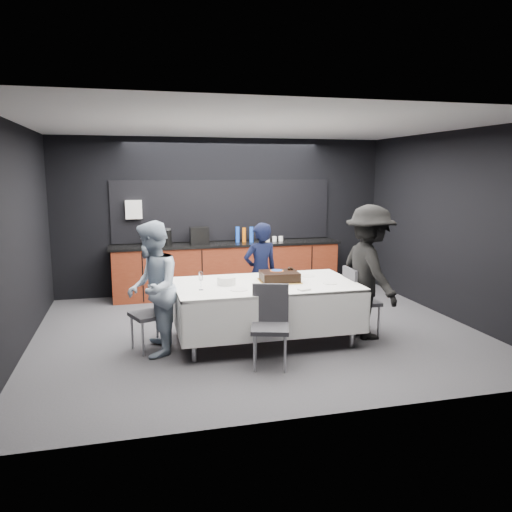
{
  "coord_description": "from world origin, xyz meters",
  "views": [
    {
      "loc": [
        -1.66,
        -6.47,
        2.2
      ],
      "look_at": [
        0.0,
        0.1,
        1.05
      ],
      "focal_mm": 35.0,
      "sensor_mm": 36.0,
      "label": 1
    }
  ],
  "objects_px": {
    "chair_left": "(155,307)",
    "chair_near": "(270,319)",
    "person_left": "(152,289)",
    "person_right": "(369,272)",
    "person_center": "(261,272)",
    "champagne_flute": "(201,277)",
    "party_table": "(265,293)",
    "chair_right": "(357,296)",
    "cake_assembly": "(280,276)",
    "plate_stack": "(226,281)"
  },
  "relations": [
    {
      "from": "chair_left",
      "to": "person_left",
      "type": "distance_m",
      "value": 0.33
    },
    {
      "from": "plate_stack",
      "to": "chair_left",
      "type": "height_order",
      "value": "chair_left"
    },
    {
      "from": "champagne_flute",
      "to": "person_center",
      "type": "bearing_deg",
      "value": 46.02
    },
    {
      "from": "plate_stack",
      "to": "person_right",
      "type": "relative_size",
      "value": 0.13
    },
    {
      "from": "chair_near",
      "to": "person_center",
      "type": "xyz_separation_m",
      "value": [
        0.32,
        1.66,
        0.2
      ]
    },
    {
      "from": "party_table",
      "to": "chair_right",
      "type": "relative_size",
      "value": 2.51
    },
    {
      "from": "party_table",
      "to": "chair_left",
      "type": "bearing_deg",
      "value": 177.68
    },
    {
      "from": "champagne_flute",
      "to": "chair_right",
      "type": "relative_size",
      "value": 0.24
    },
    {
      "from": "person_left",
      "to": "person_right",
      "type": "xyz_separation_m",
      "value": [
        2.81,
        -0.06,
        0.07
      ]
    },
    {
      "from": "cake_assembly",
      "to": "chair_near",
      "type": "height_order",
      "value": "cake_assembly"
    },
    {
      "from": "chair_right",
      "to": "chair_near",
      "type": "bearing_deg",
      "value": -152.75
    },
    {
      "from": "party_table",
      "to": "chair_near",
      "type": "relative_size",
      "value": 2.51
    },
    {
      "from": "party_table",
      "to": "chair_right",
      "type": "distance_m",
      "value": 1.28
    },
    {
      "from": "chair_near",
      "to": "person_right",
      "type": "bearing_deg",
      "value": 21.74
    },
    {
      "from": "cake_assembly",
      "to": "champagne_flute",
      "type": "relative_size",
      "value": 2.44
    },
    {
      "from": "chair_left",
      "to": "chair_near",
      "type": "distance_m",
      "value": 1.51
    },
    {
      "from": "person_right",
      "to": "person_center",
      "type": "bearing_deg",
      "value": 45.69
    },
    {
      "from": "champagne_flute",
      "to": "person_left",
      "type": "distance_m",
      "value": 0.59
    },
    {
      "from": "person_left",
      "to": "person_center",
      "type": "bearing_deg",
      "value": 128.03
    },
    {
      "from": "party_table",
      "to": "champagne_flute",
      "type": "bearing_deg",
      "value": -167.83
    },
    {
      "from": "plate_stack",
      "to": "person_left",
      "type": "distance_m",
      "value": 0.94
    },
    {
      "from": "party_table",
      "to": "cake_assembly",
      "type": "bearing_deg",
      "value": 11.93
    },
    {
      "from": "chair_left",
      "to": "chair_near",
      "type": "relative_size",
      "value": 1.0
    },
    {
      "from": "person_center",
      "to": "person_right",
      "type": "height_order",
      "value": "person_right"
    },
    {
      "from": "chair_left",
      "to": "chair_near",
      "type": "xyz_separation_m",
      "value": [
        1.25,
        -0.84,
        0.0
      ]
    },
    {
      "from": "plate_stack",
      "to": "champagne_flute",
      "type": "bearing_deg",
      "value": -149.4
    },
    {
      "from": "champagne_flute",
      "to": "chair_left",
      "type": "relative_size",
      "value": 0.24
    },
    {
      "from": "plate_stack",
      "to": "chair_left",
      "type": "relative_size",
      "value": 0.25
    },
    {
      "from": "chair_left",
      "to": "person_right",
      "type": "relative_size",
      "value": 0.52
    },
    {
      "from": "person_right",
      "to": "chair_near",
      "type": "bearing_deg",
      "value": 108.49
    },
    {
      "from": "plate_stack",
      "to": "person_left",
      "type": "bearing_deg",
      "value": -171.3
    },
    {
      "from": "chair_right",
      "to": "person_left",
      "type": "bearing_deg",
      "value": -178.56
    },
    {
      "from": "cake_assembly",
      "to": "person_left",
      "type": "height_order",
      "value": "person_left"
    },
    {
      "from": "person_center",
      "to": "person_left",
      "type": "relative_size",
      "value": 0.9
    },
    {
      "from": "champagne_flute",
      "to": "person_center",
      "type": "xyz_separation_m",
      "value": [
        1.03,
        1.06,
        -0.2
      ]
    },
    {
      "from": "person_center",
      "to": "champagne_flute",
      "type": "bearing_deg",
      "value": 34.09
    },
    {
      "from": "champagne_flute",
      "to": "person_left",
      "type": "bearing_deg",
      "value": 173.41
    },
    {
      "from": "party_table",
      "to": "champagne_flute",
      "type": "xyz_separation_m",
      "value": [
        -0.86,
        -0.19,
        0.3
      ]
    },
    {
      "from": "chair_right",
      "to": "person_center",
      "type": "xyz_separation_m",
      "value": [
        -1.11,
        0.93,
        0.2
      ]
    },
    {
      "from": "party_table",
      "to": "plate_stack",
      "type": "xyz_separation_m",
      "value": [
        -0.51,
        0.02,
        0.19
      ]
    },
    {
      "from": "chair_right",
      "to": "person_left",
      "type": "xyz_separation_m",
      "value": [
        -2.71,
        -0.07,
        0.28
      ]
    },
    {
      "from": "person_left",
      "to": "cake_assembly",
      "type": "bearing_deg",
      "value": 101.8
    },
    {
      "from": "champagne_flute",
      "to": "chair_near",
      "type": "xyz_separation_m",
      "value": [
        0.71,
        -0.6,
        -0.4
      ]
    },
    {
      "from": "chair_left",
      "to": "person_right",
      "type": "distance_m",
      "value": 2.81
    },
    {
      "from": "chair_right",
      "to": "person_center",
      "type": "height_order",
      "value": "person_center"
    },
    {
      "from": "cake_assembly",
      "to": "person_right",
      "type": "relative_size",
      "value": 0.31
    },
    {
      "from": "chair_near",
      "to": "person_left",
      "type": "relative_size",
      "value": 0.57
    },
    {
      "from": "champagne_flute",
      "to": "person_center",
      "type": "height_order",
      "value": "person_center"
    },
    {
      "from": "party_table",
      "to": "chair_near",
      "type": "height_order",
      "value": "chair_near"
    },
    {
      "from": "chair_right",
      "to": "chair_near",
      "type": "distance_m",
      "value": 1.61
    }
  ]
}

